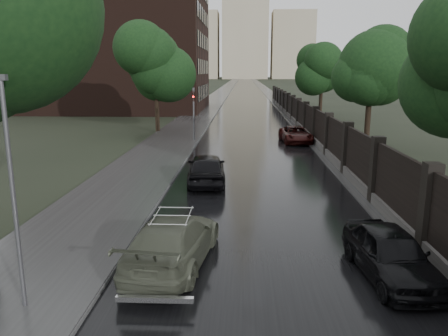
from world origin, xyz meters
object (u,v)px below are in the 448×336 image
(traffic_light, at_px, (194,110))
(car_right_far, at_px, (296,134))
(tree_left_far, at_px, (156,70))
(volga_sedan, at_px, (173,241))
(car_right_near, at_px, (391,254))
(lamp_post, at_px, (13,195))
(hatchback_left, at_px, (206,168))
(tree_right_c, at_px, (322,73))
(tree_right_b, at_px, (371,75))

(traffic_light, height_order, car_right_far, traffic_light)
(tree_left_far, relative_size, volga_sedan, 1.59)
(car_right_near, bearing_deg, tree_left_far, 107.01)
(lamp_post, bearing_deg, hatchback_left, 74.94)
(car_right_far, bearing_deg, lamp_post, -114.85)
(car_right_far, bearing_deg, traffic_light, 176.32)
(lamp_post, xyz_separation_m, volga_sedan, (2.87, 2.55, -2.00))
(tree_right_c, relative_size, volga_sedan, 1.51)
(tree_right_c, height_order, car_right_near, tree_right_c)
(hatchback_left, xyz_separation_m, car_right_near, (5.47, -9.31, -0.08))
(traffic_light, relative_size, car_right_far, 0.92)
(tree_right_c, distance_m, car_right_far, 16.06)
(tree_left_far, bearing_deg, hatchback_left, -71.82)
(hatchback_left, bearing_deg, car_right_far, -118.68)
(car_right_far, bearing_deg, volga_sedan, -110.07)
(tree_right_b, xyz_separation_m, volga_sedan, (-10.03, -17.95, -4.28))
(tree_left_far, distance_m, lamp_post, 28.73)
(hatchback_left, bearing_deg, traffic_light, -85.28)
(car_right_near, bearing_deg, tree_right_c, 77.40)
(tree_right_b, relative_size, car_right_far, 1.62)
(tree_left_far, relative_size, lamp_post, 1.45)
(lamp_post, distance_m, volga_sedan, 4.33)
(tree_right_b, height_order, volga_sedan, tree_right_b)
(lamp_post, distance_m, car_right_near, 8.98)
(tree_left_far, xyz_separation_m, lamp_post, (2.60, -28.50, -2.57))
(car_right_near, distance_m, car_right_far, 21.64)
(lamp_post, relative_size, hatchback_left, 1.19)
(tree_right_b, bearing_deg, traffic_light, 165.76)
(tree_left_far, height_order, car_right_near, tree_left_far)
(tree_right_b, distance_m, lamp_post, 24.33)
(traffic_light, height_order, hatchback_left, traffic_light)
(lamp_post, distance_m, hatchback_left, 11.87)
(tree_left_far, height_order, traffic_light, tree_left_far)
(tree_right_b, relative_size, traffic_light, 1.75)
(tree_right_b, xyz_separation_m, lamp_post, (-12.90, -20.50, -2.28))
(car_right_far, bearing_deg, tree_right_b, -41.12)
(tree_left_far, xyz_separation_m, car_right_near, (11.11, -26.50, -4.59))
(hatchback_left, relative_size, car_right_far, 0.99)
(car_right_near, bearing_deg, traffic_light, 103.29)
(tree_right_b, distance_m, tree_right_c, 18.00)
(tree_right_c, distance_m, lamp_post, 40.67)
(tree_right_b, height_order, traffic_light, tree_right_b)
(volga_sedan, height_order, hatchback_left, hatchback_left)
(tree_left_far, xyz_separation_m, tree_right_b, (15.50, -8.00, -0.29))
(traffic_light, xyz_separation_m, car_right_far, (7.52, 0.15, -1.80))
(tree_right_c, distance_m, hatchback_left, 29.23)
(tree_right_c, xyz_separation_m, car_right_far, (-4.28, -14.86, -4.35))
(lamp_post, distance_m, car_right_far, 25.25)
(traffic_light, bearing_deg, car_right_near, -70.97)
(tree_right_c, height_order, volga_sedan, tree_right_c)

